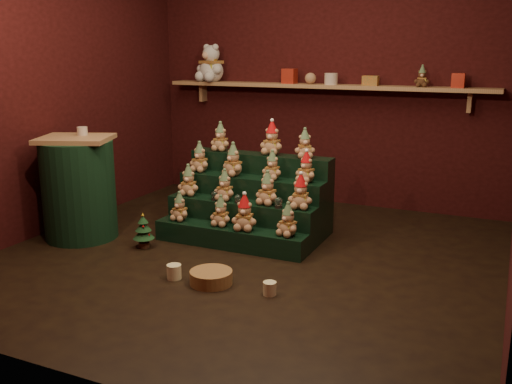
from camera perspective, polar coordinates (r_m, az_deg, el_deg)
The scene contains 40 objects.
ground at distance 4.79m, azimuth -0.94°, elevation -6.46°, with size 4.00×4.00×0.00m, color black.
back_wall at distance 6.40m, azimuth 7.12°, elevation 11.44°, with size 4.00×0.10×2.80m, color black.
front_wall at distance 2.80m, azimuth -19.65°, elevation 7.54°, with size 4.00×0.10×2.80m, color black.
left_wall at distance 5.69m, azimuth -20.29°, elevation 10.39°, with size 0.10×4.00×2.80m, color black.
back_shelf at distance 6.24m, azimuth 6.59°, elevation 10.42°, with size 3.60×0.26×0.24m.
riser_tier_front at distance 4.99m, azimuth -2.65°, elevation -4.55°, with size 1.40×0.22×0.18m, color black.
riser_tier_midfront at distance 5.15m, azimuth -1.53°, elevation -2.89°, with size 1.40×0.22×0.36m, color black.
riser_tier_midback at distance 5.31m, azimuth -0.49°, elevation -1.33°, with size 1.40×0.22×0.54m, color black.
riser_tier_back at distance 5.48m, azimuth 0.48°, elevation 0.13°, with size 1.40×0.22×0.72m, color black.
teddy_0 at distance 5.17m, azimuth -7.64°, elevation -1.45°, with size 0.18×0.16×0.26m, color tan, non-canonical shape.
teddy_1 at distance 4.98m, azimuth -3.54°, elevation -1.91°, with size 0.19×0.17×0.26m, color tan, non-canonical shape.
teddy_2 at distance 4.85m, azimuth -1.15°, elevation -2.07°, with size 0.22×0.20×0.31m, color tan, non-canonical shape.
teddy_3 at distance 4.71m, azimuth 3.21°, elevation -2.77°, with size 0.20×0.18×0.28m, color tan, non-canonical shape.
teddy_4 at distance 5.33m, azimuth -6.77°, elevation 1.17°, with size 0.20×0.18×0.28m, color tan, non-canonical shape.
teddy_5 at distance 5.12m, azimuth -3.15°, elevation 0.69°, with size 0.20×0.18×0.27m, color tan, non-canonical shape.
teddy_6 at distance 4.97m, azimuth 1.15°, elevation 0.38°, with size 0.21×0.19×0.29m, color tan, non-canonical shape.
teddy_7 at distance 4.85m, azimuth 4.48°, elevation 0.03°, with size 0.21×0.19×0.29m, color tan, non-canonical shape.
teddy_8 at distance 5.49m, azimuth -5.65°, elevation 3.49°, with size 0.20×0.18×0.28m, color tan, non-canonical shape.
teddy_9 at distance 5.28m, azimuth -2.29°, elevation 3.25°, with size 0.21×0.19×0.30m, color tan, non-canonical shape.
teddy_10 at distance 5.13m, azimuth 1.64°, elevation 2.69°, with size 0.18×0.17×0.26m, color tan, non-canonical shape.
teddy_11 at distance 5.04m, azimuth 5.05°, elevation 2.50°, with size 0.19×0.17×0.27m, color tan, non-canonical shape.
teddy_12 at distance 5.57m, azimuth -3.57°, elevation 5.53°, with size 0.19×0.18×0.27m, color tan, non-canonical shape.
teddy_13 at distance 5.35m, azimuth 1.61°, elevation 5.40°, with size 0.22×0.20×0.31m, color tan, non-canonical shape.
teddy_14 at distance 5.21m, azimuth 4.90°, elevation 4.86°, with size 0.19×0.17×0.26m, color tan, non-canonical shape.
snow_globe_a at distance 5.14m, azimuth -4.15°, elevation -0.36°, with size 0.06×0.06×0.09m.
snow_globe_b at distance 5.03m, azimuth -1.85°, elevation -0.69°, with size 0.06×0.06×0.08m.
snow_globe_c at distance 4.88m, azimuth 2.26°, elevation -1.07°, with size 0.07×0.07×0.09m.
side_table at distance 5.39m, azimuth -17.30°, elevation 0.35°, with size 0.75×0.69×0.93m.
table_ornament at distance 5.37m, azimuth -16.98°, elevation 5.86°, with size 0.09×0.09×0.07m, color #C3B1A1.
mini_christmas_tree at distance 5.05m, azimuth -11.19°, elevation -3.80°, with size 0.19×0.19×0.32m.
mug_left at distance 4.37m, azimuth -8.19°, elevation -7.90°, with size 0.11×0.11×0.11m, color #F4EFB4.
mug_right at distance 4.06m, azimuth 1.38°, elevation -9.62°, with size 0.09×0.09×0.09m, color #F4EFB4.
wicker_basket at distance 4.26m, azimuth -4.51°, elevation -8.50°, with size 0.32×0.32×0.10m, color olive.
white_bear at distance 6.73m, azimuth -4.51°, elevation 13.21°, with size 0.38×0.34×0.53m, color silver, non-canonical shape.
brown_bear at distance 5.96m, azimuth 16.27°, elevation 11.03°, with size 0.15×0.13×0.20m, color #472E17, non-canonical shape.
gift_tin_red_a at distance 6.34m, azimuth 3.38°, elevation 11.50°, with size 0.14×0.14×0.16m, color #B32C1B.
gift_tin_cream at distance 6.18m, azimuth 7.52°, elevation 11.16°, with size 0.14×0.14×0.12m, color #C3B1A1.
gift_tin_red_b at distance 5.93m, azimuth 19.58°, elevation 10.46°, with size 0.12×0.12×0.14m, color #B32C1B.
shelf_plush_ball at distance 6.25m, azimuth 5.47°, elevation 11.24°, with size 0.12×0.12×0.12m, color tan.
scarf_gift_box at distance 6.07m, azimuth 11.38°, elevation 10.86°, with size 0.16×0.10×0.10m, color #D65E1E.
Camera 1 is at (1.94, -4.05, 1.68)m, focal length 40.00 mm.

